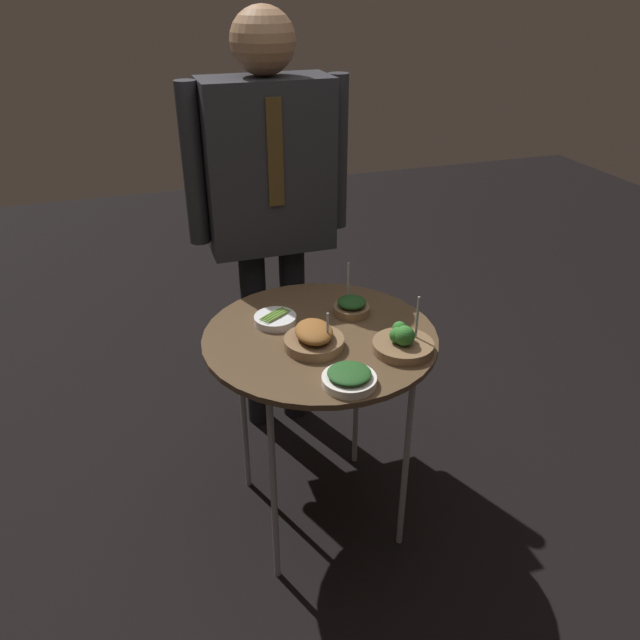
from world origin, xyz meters
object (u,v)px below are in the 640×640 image
bowl_spinach_front_right (349,378)px  waiter_figure (269,187)px  serving_cart (320,349)px  bowl_roast_far_rim (314,338)px  bowl_asparagus_back_left (275,319)px  bowl_broccoli_center (403,342)px  bowl_spinach_mid_right (352,306)px

bowl_spinach_front_right → waiter_figure: waiter_figure is taller
serving_cart → bowl_roast_far_rim: size_ratio=4.20×
bowl_asparagus_back_left → bowl_broccoli_center: bearing=-41.4°
serving_cart → bowl_spinach_mid_right: bowl_spinach_mid_right is taller
serving_cart → bowl_broccoli_center: bearing=-39.1°
bowl_spinach_front_right → bowl_broccoli_center: bowl_broccoli_center is taller
bowl_spinach_front_right → bowl_spinach_mid_right: bearing=68.4°
bowl_roast_far_rim → bowl_spinach_mid_right: 0.24m
bowl_asparagus_back_left → bowl_broccoli_center: 0.41m
waiter_figure → bowl_broccoli_center: bearing=-75.2°
bowl_spinach_front_right → waiter_figure: bearing=89.5°
bowl_spinach_mid_right → waiter_figure: waiter_figure is taller
waiter_figure → bowl_asparagus_back_left: bearing=-102.9°
serving_cart → bowl_asparagus_back_left: bowl_asparagus_back_left is taller
bowl_spinach_front_right → bowl_broccoli_center: 0.23m
bowl_asparagus_back_left → bowl_broccoli_center: (0.31, -0.27, 0.02)m
bowl_spinach_front_right → waiter_figure: 0.90m
bowl_roast_far_rim → waiter_figure: bearing=86.6°
bowl_broccoli_center → waiter_figure: 0.82m
bowl_roast_far_rim → bowl_spinach_mid_right: bowl_spinach_mid_right is taller
bowl_roast_far_rim → waiter_figure: 0.70m
serving_cart → bowl_spinach_mid_right: size_ratio=4.49×
bowl_asparagus_back_left → waiter_figure: 0.56m
serving_cart → bowl_roast_far_rim: bowl_roast_far_rim is taller
bowl_asparagus_back_left → bowl_roast_far_rim: bearing=-68.1°
serving_cart → bowl_broccoli_center: size_ratio=4.15×
bowl_spinach_mid_right → waiter_figure: size_ratio=0.10×
bowl_asparagus_back_left → bowl_roast_far_rim: 0.19m
bowl_broccoli_center → bowl_spinach_front_right: bearing=-151.7°
serving_cart → bowl_spinach_mid_right: 0.18m
bowl_roast_far_rim → serving_cart: bearing=58.6°
bowl_broccoli_center → waiter_figure: (-0.20, 0.75, 0.25)m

